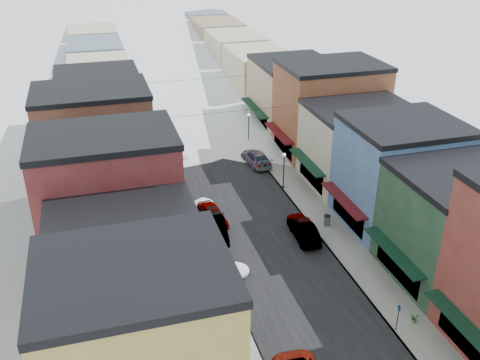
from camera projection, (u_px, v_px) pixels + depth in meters
road at (187, 110)px, 83.52m from camera, size 10.00×160.00×0.01m
sidewalk_left at (144, 113)px, 81.85m from camera, size 3.20×160.00×0.15m
sidewalk_right at (227, 106)px, 85.13m from camera, size 3.20×160.00×0.15m
curb_left at (154, 112)px, 82.23m from camera, size 0.10×160.00×0.15m
curb_right at (218, 107)px, 84.74m from camera, size 0.10×160.00×0.15m
bldg_l_yellow at (141, 351)px, 29.51m from camera, size 11.30×8.70×11.50m
bldg_l_cream at (128, 276)px, 37.26m from camera, size 11.30×8.20×9.50m
bldg_l_brick_near at (110, 205)px, 43.35m from camera, size 12.30×8.20×12.50m
bldg_l_grayblue at (112, 179)px, 51.57m from camera, size 11.30×9.20×9.00m
bldg_l_brick_far at (96, 137)px, 58.62m from camera, size 13.30×9.20×11.00m
bldg_l_tan at (101, 111)px, 67.69m from camera, size 11.30×11.20×10.00m
bldg_r_green at (457, 225)px, 43.39m from camera, size 11.30×9.20×9.50m
bldg_r_blue at (399, 173)px, 50.91m from camera, size 11.30×9.20×10.50m
bldg_r_cream at (359, 145)px, 59.11m from camera, size 12.30×9.20×9.00m
bldg_r_brick_far at (329, 108)px, 66.42m from camera, size 13.30×9.20×11.50m
bldg_r_tan at (292, 94)px, 75.22m from camera, size 11.30×11.20×9.50m
distant_blocks at (163, 52)px, 101.52m from camera, size 34.00×55.00×8.00m
overhead_cables at (203, 95)px, 70.01m from camera, size 16.40×15.04×0.04m
car_silver_sedan at (213, 215)px, 52.71m from camera, size 2.56×5.09×1.66m
car_dark_hatch at (217, 229)px, 50.24m from camera, size 2.15×5.09×1.63m
car_silver_wagon at (175, 130)px, 73.77m from camera, size 2.47×5.16×1.45m
car_green_sedan at (304, 231)px, 49.97m from camera, size 1.99×5.10×1.65m
car_gray_suv at (303, 225)px, 51.05m from camera, size 1.94×4.69×1.59m
car_black_sedan at (256, 158)px, 65.05m from camera, size 2.78×5.89×1.66m
car_lane_silver at (185, 119)px, 77.25m from camera, size 2.37×5.10×1.69m
car_lane_white at (179, 80)px, 96.27m from camera, size 2.44×4.89×1.33m
parking_sign at (398, 316)px, 38.44m from camera, size 0.06×0.31×2.30m
trash_can at (327, 220)px, 51.96m from camera, size 0.64×0.64×1.09m
streetlamp_near at (284, 166)px, 58.32m from camera, size 0.34×0.34×4.13m
streetlamp_far at (249, 125)px, 69.66m from camera, size 0.35×0.35×4.22m
planter_near at (414, 318)px, 39.70m from camera, size 0.75×0.70×0.67m
snow_pile_near at (234, 271)px, 44.90m from camera, size 2.58×2.79×1.09m
snow_pile_mid at (203, 203)px, 55.53m from camera, size 2.18×2.54×0.92m
snow_pile_far at (181, 156)px, 66.48m from camera, size 2.34×2.64×0.99m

